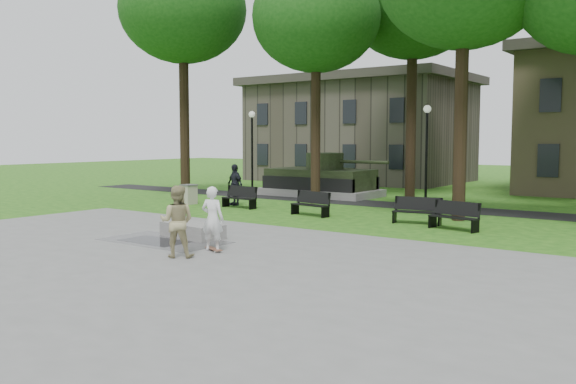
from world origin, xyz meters
name	(u,v)px	position (x,y,z in m)	size (l,w,h in m)	color
ground	(250,241)	(0.00, 0.00, 0.00)	(120.00, 120.00, 0.00)	#1F5213
plaza	(120,268)	(0.00, -5.00, 0.01)	(22.00, 16.00, 0.02)	gray
footpath	(413,206)	(0.00, 12.00, 0.01)	(44.00, 2.60, 0.01)	black
building_left	(360,133)	(-11.00, 26.50, 3.60)	(15.00, 10.00, 7.20)	#4C443D
tree_0	(183,10)	(-12.00, 9.00, 10.03)	(6.80, 6.80, 12.97)	black
tree_1	(316,18)	(-4.50, 10.50, 8.95)	(6.20, 6.20, 11.63)	black
tree_4	(413,2)	(-2.00, 16.00, 10.39)	(7.20, 7.20, 13.50)	black
lamp_left	(252,146)	(-10.00, 12.30, 2.79)	(0.36, 0.36, 4.73)	black
lamp_mid	(427,147)	(0.50, 12.30, 2.79)	(0.36, 0.36, 4.73)	black
tank_monument	(321,180)	(-6.46, 14.00, 0.86)	(7.45, 3.40, 2.40)	gray
puddle	(155,241)	(-2.30, -1.83, 0.02)	(2.20, 1.20, 0.00)	black
concrete_block	(192,230)	(-1.90, -0.61, 0.24)	(2.20, 1.00, 0.45)	gray
skateboard	(214,250)	(0.32, -1.99, 0.06)	(0.78, 0.20, 0.07)	brown
skateboarder	(213,219)	(0.30, -2.01, 0.94)	(0.67, 0.44, 1.83)	white
friend_watching	(177,221)	(0.14, -3.21, 0.98)	(0.93, 0.73, 1.92)	tan
pedestrian_walker	(235,185)	(-7.16, 7.52, 0.99)	(1.16, 0.48, 1.98)	black
park_bench_0	(240,197)	(-6.21, 6.80, 0.52)	(1.82, 0.61, 1.00)	black
park_bench_1	(311,203)	(-1.97, 6.34, 0.52)	(1.85, 0.79, 1.00)	black
park_bench_2	(418,210)	(2.62, 6.67, 0.52)	(1.85, 0.86, 1.00)	black
park_bench_3	(454,215)	(4.29, 5.99, 0.52)	(1.85, 0.88, 1.00)	black
trash_bin	(189,194)	(-9.31, 6.59, 0.49)	(0.73, 0.73, 0.96)	#BCB69A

